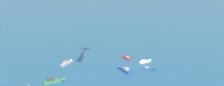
% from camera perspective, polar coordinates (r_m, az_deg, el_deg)
% --- Properties ---
extents(motorboat_near_centre, '(11.28, 5.13, 3.17)m').
position_cam_1_polar(motorboat_near_centre, '(132.87, -12.75, -8.31)').
color(motorboat_near_centre, '#33704C').
rests_on(motorboat_near_centre, ground_plane).
extents(motorboat_far_port, '(8.54, 4.60, 2.41)m').
position_cam_1_polar(motorboat_far_port, '(159.92, 7.57, -4.10)').
color(motorboat_far_port, white).
rests_on(motorboat_far_port, ground_plane).
extents(motorboat_inshore, '(5.71, 11.08, 3.12)m').
position_cam_1_polar(motorboat_inshore, '(144.97, 2.75, -5.94)').
color(motorboat_inshore, '#23478C').
rests_on(motorboat_inshore, ground_plane).
extents(motorboat_mid_cluster, '(4.18, 7.46, 2.11)m').
position_cam_1_polar(motorboat_mid_cluster, '(165.88, 3.21, -3.32)').
color(motorboat_mid_cluster, '#B21E1E').
rests_on(motorboat_mid_cluster, ground_plane).
extents(motorboat_outer_ring_b, '(7.79, 9.23, 2.80)m').
position_cam_1_polar(motorboat_outer_ring_b, '(157.90, -10.09, -4.42)').
color(motorboat_outer_ring_b, '#9E9993').
rests_on(motorboat_outer_ring_b, ground_plane).
extents(motorboat_outer_ring_c, '(7.05, 4.61, 2.02)m').
position_cam_1_polar(motorboat_outer_ring_c, '(148.09, 8.45, -5.76)').
color(motorboat_outer_ring_c, '#23478C').
rests_on(motorboat_outer_ring_c, ground_plane).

